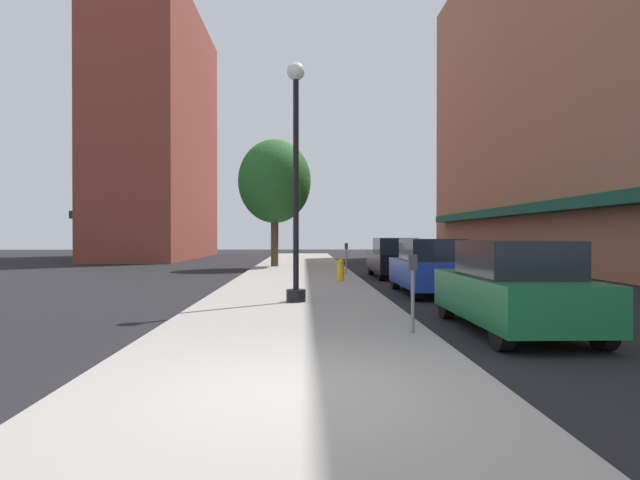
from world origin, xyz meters
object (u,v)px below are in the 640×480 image
Objects in this scene: car_green at (513,288)px; car_black at (394,258)px; parking_meter_near at (346,254)px; fire_hydrant at (341,270)px; car_blue at (431,267)px; tree_near at (275,182)px; lamppost at (296,177)px; parking_meter_far at (413,283)px.

car_green is 1.00× the size of car_black.
fire_hydrant is at bearing -97.67° from parking_meter_near.
car_blue is (0.00, 6.35, 0.00)m from car_green.
tree_near is (-3.39, 5.72, 3.69)m from parking_meter_near.
lamppost is 5.34m from car_blue.
car_blue is 1.00× the size of car_black.
fire_hydrant is 0.18× the size of car_blue.
lamppost is 5.94m from car_green.
fire_hydrant is at bearing 76.12° from lamppost.
lamppost is 0.87× the size of tree_near.
lamppost is 15.73m from tree_near.
car_green and car_blue have the same top height.
tree_near reaches higher than fire_hydrant.
lamppost is at bearing -101.59° from parking_meter_near.
lamppost is 6.92m from fire_hydrant.
lamppost is at bearing -103.88° from fire_hydrant.
lamppost is 1.37× the size of car_black.
car_green is at bearing -43.03° from lamppost.
fire_hydrant is 0.18× the size of car_green.
parking_meter_far is 20.55m from tree_near.
car_blue reaches higher than parking_meter_near.
car_blue is at bearing 91.50° from car_green.
car_green is (2.45, -9.90, 0.29)m from fire_hydrant.
lamppost reaches higher than car_blue.
fire_hydrant is 3.75m from parking_meter_near.
parking_meter_near is 0.30× the size of car_blue.
parking_meter_near is 13.73m from car_green.
lamppost is 4.50× the size of parking_meter_near.
lamppost is at bearing -146.32° from car_blue.
car_blue is at bearing -67.62° from tree_near.
tree_near is (-1.36, 15.60, 1.43)m from lamppost.
lamppost is 5.28m from parking_meter_far.
car_black is at bearing 91.50° from car_green.
car_black is (5.34, -6.51, -3.83)m from tree_near.
fire_hydrant is 3.80m from car_black.
car_blue is (1.95, -7.25, -0.14)m from parking_meter_near.
tree_near is at bearing 99.65° from parking_meter_far.
parking_meter_near is 7.51m from car_blue.
tree_near reaches higher than parking_meter_far.
fire_hydrant is 4.33m from car_blue.
tree_near reaches higher than car_black.
parking_meter_far is at bearing -80.35° from tree_near.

